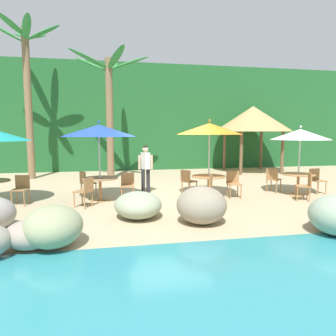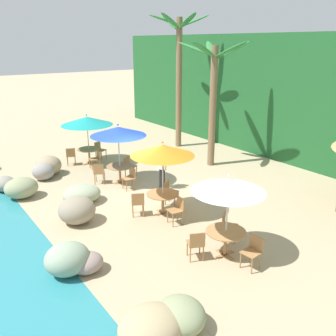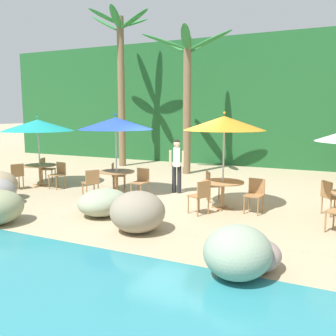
% 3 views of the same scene
% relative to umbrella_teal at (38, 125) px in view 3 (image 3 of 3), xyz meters
% --- Properties ---
extents(ground_plane, '(120.00, 120.00, 0.00)m').
position_rel_umbrella_teal_xyz_m(ground_plane, '(5.28, -0.10, -2.09)').
color(ground_plane, tan).
extents(terrace_deck, '(18.00, 5.20, 0.01)m').
position_rel_umbrella_teal_xyz_m(terrace_deck, '(5.28, -0.10, -2.09)').
color(terrace_deck, tan).
rests_on(terrace_deck, ground).
extents(foliage_backdrop, '(28.00, 2.40, 6.00)m').
position_rel_umbrella_teal_xyz_m(foliage_backdrop, '(5.28, 8.90, 0.91)').
color(foliage_backdrop, '#1E5628').
rests_on(foliage_backdrop, ground).
extents(rock_seawall, '(14.13, 3.35, 0.89)m').
position_rel_umbrella_teal_xyz_m(rock_seawall, '(4.70, -3.20, -1.72)').
color(rock_seawall, '#939E80').
rests_on(rock_seawall, ground).
extents(umbrella_teal, '(2.42, 2.42, 2.40)m').
position_rel_umbrella_teal_xyz_m(umbrella_teal, '(0.00, 0.00, 0.00)').
color(umbrella_teal, silver).
rests_on(umbrella_teal, ground).
extents(dining_table_teal, '(1.10, 1.10, 0.74)m').
position_rel_umbrella_teal_xyz_m(dining_table_teal, '(0.00, -0.00, -1.48)').
color(dining_table_teal, '#A37547').
rests_on(dining_table_teal, ground).
extents(chair_teal_seaward, '(0.48, 0.48, 0.87)m').
position_rel_umbrella_teal_xyz_m(chair_teal_seaward, '(0.85, -0.03, -1.58)').
color(chair_teal_seaward, '#9E7042').
rests_on(chair_teal_seaward, ground).
extents(chair_teal_inland, '(0.56, 0.56, 0.87)m').
position_rel_umbrella_teal_xyz_m(chair_teal_inland, '(-0.43, 0.74, -1.58)').
color(chair_teal_inland, '#9E7042').
rests_on(chair_teal_inland, ground).
extents(chair_teal_left, '(0.55, 0.55, 0.87)m').
position_rel_umbrella_teal_xyz_m(chair_teal_left, '(-0.23, -0.82, -1.58)').
color(chair_teal_left, '#9E7042').
rests_on(chair_teal_left, ground).
extents(umbrella_blue, '(2.26, 2.26, 2.50)m').
position_rel_umbrella_teal_xyz_m(umbrella_blue, '(3.16, -0.05, 0.11)').
color(umbrella_blue, silver).
rests_on(umbrella_blue, ground).
extents(dining_table_blue, '(1.10, 1.10, 0.74)m').
position_rel_umbrella_teal_xyz_m(dining_table_blue, '(3.16, -0.05, -1.48)').
color(dining_table_blue, '#A37547').
rests_on(dining_table_blue, ground).
extents(chair_blue_seaward, '(0.46, 0.46, 0.87)m').
position_rel_umbrella_teal_xyz_m(chair_blue_seaward, '(4.02, -0.03, -1.58)').
color(chair_blue_seaward, '#9E7042').
rests_on(chair_blue_seaward, ground).
extents(chair_blue_inland, '(0.57, 0.57, 0.87)m').
position_rel_umbrella_teal_xyz_m(chair_blue_inland, '(2.68, 0.66, -1.58)').
color(chair_blue_inland, '#9E7042').
rests_on(chair_blue_inland, ground).
extents(chair_blue_left, '(0.59, 0.59, 0.87)m').
position_rel_umbrella_teal_xyz_m(chair_blue_left, '(2.77, -0.81, -1.58)').
color(chair_blue_left, '#9E7042').
rests_on(chair_blue_left, ground).
extents(umbrella_orange, '(2.11, 2.11, 2.56)m').
position_rel_umbrella_teal_xyz_m(umbrella_orange, '(6.63, -0.29, 0.17)').
color(umbrella_orange, silver).
rests_on(umbrella_orange, ground).
extents(dining_table_orange, '(1.10, 1.10, 0.74)m').
position_rel_umbrella_teal_xyz_m(dining_table_orange, '(6.63, -0.29, -1.48)').
color(dining_table_orange, '#A37547').
rests_on(dining_table_orange, ground).
extents(chair_orange_seaward, '(0.47, 0.48, 0.87)m').
position_rel_umbrella_teal_xyz_m(chair_orange_seaward, '(7.48, -0.30, -1.58)').
color(chair_orange_seaward, '#9E7042').
rests_on(chair_orange_seaward, ground).
extents(chair_orange_inland, '(0.59, 0.58, 0.87)m').
position_rel_umbrella_teal_xyz_m(chair_orange_inland, '(6.09, 0.38, -1.58)').
color(chair_orange_inland, '#9E7042').
rests_on(chair_orange_inland, ground).
extents(chair_orange_left, '(0.57, 0.57, 0.87)m').
position_rel_umbrella_teal_xyz_m(chair_orange_left, '(6.31, -1.08, -1.58)').
color(chair_orange_left, '#9E7042').
rests_on(chair_orange_left, ground).
extents(chair_white_inland, '(0.59, 0.59, 0.87)m').
position_rel_umbrella_teal_xyz_m(chair_white_inland, '(9.22, 0.22, -1.58)').
color(chair_white_inland, '#9E7042').
rests_on(chair_white_inland, ground).
extents(palm_tree_nearest, '(3.10, 3.04, 6.99)m').
position_rel_umbrella_teal_xyz_m(palm_tree_nearest, '(-0.11, 5.44, 2.50)').
color(palm_tree_nearest, brown).
rests_on(palm_tree_nearest, ground).
extents(palm_tree_second, '(3.56, 3.60, 5.68)m').
position_rel_umbrella_teal_xyz_m(palm_tree_second, '(3.51, 4.66, 1.70)').
color(palm_tree_second, brown).
rests_on(palm_tree_second, ground).
extents(waiter_in_white, '(0.52, 0.39, 1.70)m').
position_rel_umbrella_teal_xyz_m(waiter_in_white, '(4.72, 1.00, -1.11)').
color(waiter_in_white, '#232328').
rests_on(waiter_in_white, ground).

